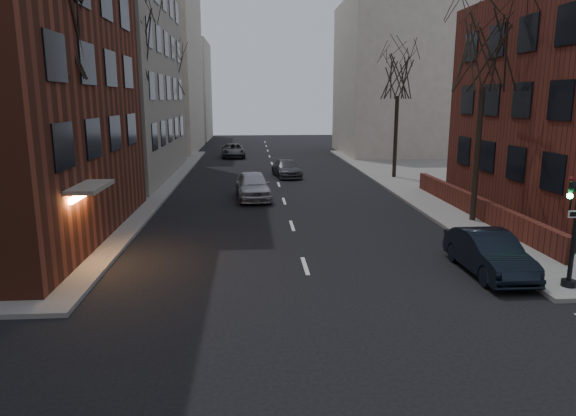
# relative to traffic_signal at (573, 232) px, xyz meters

# --- Properties ---
(low_wall_right) EXTENTS (0.35, 16.00, 1.00)m
(low_wall_right) POSITION_rel_traffic_signal_xyz_m (1.36, 10.01, -1.26)
(low_wall_right) COLOR #5A241A
(low_wall_right) RESTS_ON sidewalk_far_right
(building_distant_la) EXTENTS (14.00, 16.00, 18.00)m
(building_distant_la) POSITION_rel_traffic_signal_xyz_m (-22.94, 46.01, 7.09)
(building_distant_la) COLOR beige
(building_distant_la) RESTS_ON ground
(building_distant_ra) EXTENTS (14.00, 14.00, 16.00)m
(building_distant_ra) POSITION_rel_traffic_signal_xyz_m (7.06, 41.01, 6.09)
(building_distant_ra) COLOR beige
(building_distant_ra) RESTS_ON ground
(building_distant_lb) EXTENTS (10.00, 12.00, 14.00)m
(building_distant_lb) POSITION_rel_traffic_signal_xyz_m (-20.94, 63.01, 5.09)
(building_distant_lb) COLOR beige
(building_distant_lb) RESTS_ON ground
(traffic_signal) EXTENTS (0.76, 0.44, 4.00)m
(traffic_signal) POSITION_rel_traffic_signal_xyz_m (0.00, 0.00, 0.00)
(traffic_signal) COLOR black
(traffic_signal) RESTS_ON sidewalk_far_right
(tree_left_a) EXTENTS (4.18, 4.18, 10.26)m
(tree_left_a) POSITION_rel_traffic_signal_xyz_m (-16.74, 5.01, 6.56)
(tree_left_a) COLOR #2D231C
(tree_left_a) RESTS_ON sidewalk_far_left
(tree_left_b) EXTENTS (4.40, 4.40, 10.80)m
(tree_left_b) POSITION_rel_traffic_signal_xyz_m (-16.74, 17.01, 7.00)
(tree_left_b) COLOR #2D231C
(tree_left_b) RESTS_ON sidewalk_far_left
(tree_left_c) EXTENTS (3.96, 3.96, 9.72)m
(tree_left_c) POSITION_rel_traffic_signal_xyz_m (-16.74, 31.01, 6.12)
(tree_left_c) COLOR #2D231C
(tree_left_c) RESTS_ON sidewalk_far_left
(tree_right_a) EXTENTS (3.96, 3.96, 9.72)m
(tree_right_a) POSITION_rel_traffic_signal_xyz_m (0.86, 9.01, 6.12)
(tree_right_a) COLOR #2D231C
(tree_right_a) RESTS_ON sidewalk_far_right
(tree_right_b) EXTENTS (3.74, 3.74, 9.18)m
(tree_right_b) POSITION_rel_traffic_signal_xyz_m (0.86, 23.01, 5.68)
(tree_right_b) COLOR #2D231C
(tree_right_b) RESTS_ON sidewalk_far_right
(streetlamp_near) EXTENTS (0.36, 0.36, 6.28)m
(streetlamp_near) POSITION_rel_traffic_signal_xyz_m (-16.14, 13.01, 2.33)
(streetlamp_near) COLOR black
(streetlamp_near) RESTS_ON sidewalk_far_left
(streetlamp_far) EXTENTS (0.36, 0.36, 6.28)m
(streetlamp_far) POSITION_rel_traffic_signal_xyz_m (-16.14, 33.01, 2.33)
(streetlamp_far) COLOR black
(streetlamp_far) RESTS_ON sidewalk_far_left
(parked_sedan) EXTENTS (1.59, 4.46, 1.46)m
(parked_sedan) POSITION_rel_traffic_signal_xyz_m (-1.74, 1.75, -1.18)
(parked_sedan) COLOR black
(parked_sedan) RESTS_ON ground
(car_lane_silver) EXTENTS (2.33, 4.99, 1.65)m
(car_lane_silver) POSITION_rel_traffic_signal_xyz_m (-9.76, 15.77, -1.08)
(car_lane_silver) COLOR #ABABB0
(car_lane_silver) RESTS_ON ground
(car_lane_gray) EXTENTS (2.37, 4.65, 1.29)m
(car_lane_gray) POSITION_rel_traffic_signal_xyz_m (-7.14, 24.63, -1.26)
(car_lane_gray) COLOR #3F4044
(car_lane_gray) RESTS_ON ground
(car_lane_far) EXTENTS (2.64, 5.15, 1.39)m
(car_lane_far) POSITION_rel_traffic_signal_xyz_m (-11.70, 38.43, -1.21)
(car_lane_far) COLOR #3D3E42
(car_lane_far) RESTS_ON ground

